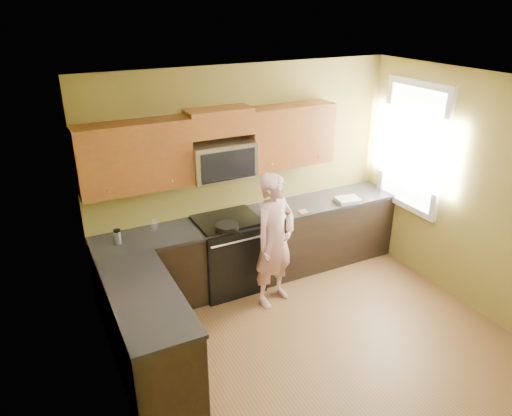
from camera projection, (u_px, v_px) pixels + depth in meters
floor at (330, 356)px, 4.90m from camera, size 4.00×4.00×0.00m
ceiling at (351, 91)px, 3.80m from camera, size 4.00×4.00×0.00m
wall_back at (245, 174)px, 5.98m from camera, size 4.00×0.00×4.00m
wall_left at (119, 297)px, 3.53m from camera, size 0.00×4.00×4.00m
wall_right at (490, 202)px, 5.17m from camera, size 0.00×4.00×4.00m
cabinet_back_run at (256, 248)px, 6.11m from camera, size 4.00×0.60×0.88m
cabinet_left_run at (148, 336)px, 4.51m from camera, size 0.60×1.60×0.88m
countertop_back at (256, 216)px, 5.91m from camera, size 4.00×0.62×0.04m
countertop_left at (145, 296)px, 4.32m from camera, size 0.62×1.60×0.04m
stove at (228, 253)px, 5.91m from camera, size 0.76×0.65×0.95m
microwave at (222, 177)px, 5.61m from camera, size 0.76×0.40×0.42m
upper_cab_left at (138, 189)px, 5.23m from camera, size 1.22×0.33×0.75m
upper_cab_right at (289, 164)px, 6.03m from camera, size 1.12×0.33×0.75m
upper_cab_over_mw at (219, 122)px, 5.38m from camera, size 0.76×0.33×0.30m
window at (413, 147)px, 6.02m from camera, size 0.06×1.06×1.66m
woman at (275, 240)px, 5.49m from camera, size 0.69×0.57×1.63m
frying_pan at (227, 229)px, 5.46m from camera, size 0.37×0.52×0.06m
butter_tub at (274, 214)px, 5.90m from camera, size 0.17×0.17×0.10m
toast_slice at (303, 212)px, 5.95m from camera, size 0.12×0.12×0.01m
napkin_a at (282, 216)px, 5.79m from camera, size 0.15×0.15×0.06m
napkin_b at (274, 208)px, 5.99m from camera, size 0.15×0.16×0.07m
dish_towel at (348, 200)px, 6.26m from camera, size 0.33×0.28×0.05m
travel_mug at (118, 244)px, 5.20m from camera, size 0.09×0.09×0.17m
glass_b at (154, 225)px, 5.49m from camera, size 0.08×0.08×0.12m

